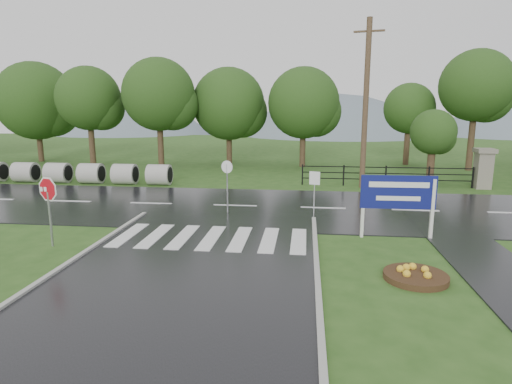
# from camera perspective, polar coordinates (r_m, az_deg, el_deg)

# --- Properties ---
(ground) EXTENTS (120.00, 120.00, 0.00)m
(ground) POSITION_cam_1_polar(r_m,az_deg,el_deg) (10.44, -12.11, -14.44)
(ground) COLOR #2A4F1A
(ground) RESTS_ON ground
(main_road) EXTENTS (90.00, 8.00, 0.04)m
(main_road) POSITION_cam_1_polar(r_m,az_deg,el_deg) (19.66, -2.79, -1.93)
(main_road) COLOR black
(main_road) RESTS_ON ground
(walkway) EXTENTS (2.20, 11.00, 0.04)m
(walkway) POSITION_cam_1_polar(r_m,az_deg,el_deg) (14.64, 27.91, -7.93)
(walkway) COLOR black
(walkway) RESTS_ON ground
(crosswalk) EXTENTS (6.50, 2.80, 0.02)m
(crosswalk) POSITION_cam_1_polar(r_m,az_deg,el_deg) (14.91, -5.96, -6.06)
(crosswalk) COLOR silver
(crosswalk) RESTS_ON ground
(pillar_west) EXTENTS (1.00, 1.00, 2.24)m
(pillar_west) POSITION_cam_1_polar(r_m,az_deg,el_deg) (26.95, 28.04, 2.89)
(pillar_west) COLOR gray
(pillar_west) RESTS_ON ground
(fence_west) EXTENTS (9.58, 0.08, 1.20)m
(fence_west) POSITION_cam_1_polar(r_m,az_deg,el_deg) (25.57, 16.92, 2.32)
(fence_west) COLOR black
(fence_west) RESTS_ON ground
(hills) EXTENTS (102.00, 48.00, 48.00)m
(hills) POSITION_cam_1_polar(r_m,az_deg,el_deg) (76.54, 6.70, -3.98)
(hills) COLOR slate
(hills) RESTS_ON ground
(treeline) EXTENTS (83.20, 5.20, 10.00)m
(treeline) POSITION_cam_1_polar(r_m,az_deg,el_deg) (33.25, 2.87, 3.50)
(treeline) COLOR #1E3F13
(treeline) RESTS_ON ground
(culvert_pipes) EXTENTS (11.80, 1.20, 1.20)m
(culvert_pipes) POSITION_cam_1_polar(r_m,az_deg,el_deg) (27.83, -23.03, 2.34)
(culvert_pipes) COLOR #9E9B93
(culvert_pipes) RESTS_ON ground
(stop_sign) EXTENTS (1.03, 0.38, 2.45)m
(stop_sign) POSITION_cam_1_polar(r_m,az_deg,el_deg) (15.22, -25.98, -0.35)
(stop_sign) COLOR #939399
(stop_sign) RESTS_ON ground
(estate_billboard) EXTENTS (2.53, 0.11, 2.21)m
(estate_billboard) POSITION_cam_1_polar(r_m,az_deg,el_deg) (15.37, 18.43, -0.43)
(estate_billboard) COLOR silver
(estate_billboard) RESTS_ON ground
(flower_bed) EXTENTS (1.67, 1.67, 0.33)m
(flower_bed) POSITION_cam_1_polar(r_m,az_deg,el_deg) (12.25, 20.52, -10.34)
(flower_bed) COLOR #332111
(flower_bed) RESTS_ON ground
(reg_sign_small) EXTENTS (0.42, 0.14, 1.96)m
(reg_sign_small) POSITION_cam_1_polar(r_m,az_deg,el_deg) (17.32, 7.80, 0.91)
(reg_sign_small) COLOR #939399
(reg_sign_small) RESTS_ON ground
(reg_sign_round) EXTENTS (0.51, 0.20, 2.29)m
(reg_sign_round) POSITION_cam_1_polar(r_m,az_deg,el_deg) (18.06, -3.86, 1.55)
(reg_sign_round) COLOR #939399
(reg_sign_round) RESTS_ON ground
(utility_pole_east) EXTENTS (1.61, 0.42, 9.14)m
(utility_pole_east) POSITION_cam_1_polar(r_m,az_deg,el_deg) (24.59, 14.41, 11.29)
(utility_pole_east) COLOR #473523
(utility_pole_east) RESTS_ON ground
(entrance_tree_left) EXTENTS (2.64, 2.64, 4.37)m
(entrance_tree_left) POSITION_cam_1_polar(r_m,az_deg,el_deg) (27.44, 22.56, 7.34)
(entrance_tree_left) COLOR #3D2B1C
(entrance_tree_left) RESTS_ON ground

